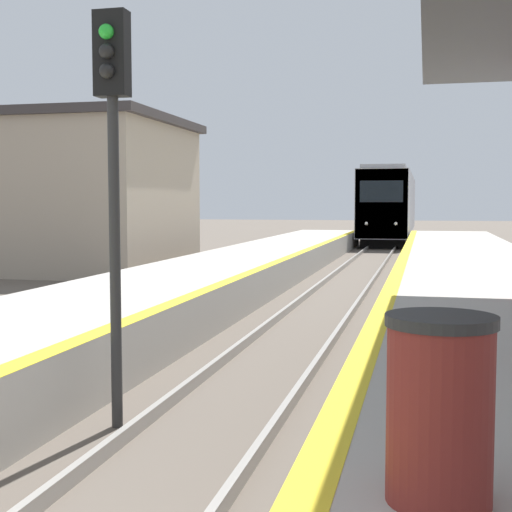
% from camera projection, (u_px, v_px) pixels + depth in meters
% --- Properties ---
extents(train, '(2.77, 22.41, 4.51)m').
position_uv_depth(train, '(391.00, 205.00, 47.82)').
color(train, black).
rests_on(train, ground).
extents(signal_near, '(0.36, 0.31, 4.50)m').
position_uv_depth(signal_near, '(113.00, 140.00, 7.63)').
color(signal_near, '#2D2D2D').
rests_on(signal_near, ground).
extents(trash_bin, '(0.59, 0.59, 1.01)m').
position_uv_depth(trash_bin, '(440.00, 408.00, 3.78)').
color(trash_bin, maroon).
rests_on(trash_bin, platform_right).
extents(station_building, '(10.53, 7.62, 5.54)m').
position_uv_depth(station_building, '(41.00, 194.00, 26.49)').
color(station_building, tan).
rests_on(station_building, ground).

